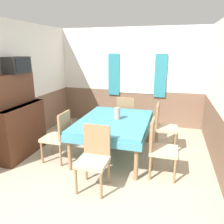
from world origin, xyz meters
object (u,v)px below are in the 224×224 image
at_px(tv, 17,65).
at_px(chair_right_far, 163,125).
at_px(dining_table, 114,124).
at_px(chair_head_near, 94,155).
at_px(sideboard, 18,121).
at_px(chair_right_near, 160,146).
at_px(chair_head_window, 126,114).
at_px(vase, 117,113).
at_px(chair_left_near, 59,135).

bearing_deg(tv, chair_right_far, 18.47).
bearing_deg(dining_table, tv, -168.59).
relative_size(chair_head_near, chair_right_far, 1.00).
bearing_deg(sideboard, chair_right_far, 21.19).
bearing_deg(chair_head_near, chair_right_near, -147.11).
relative_size(chair_head_window, tv, 1.93).
bearing_deg(sideboard, chair_head_window, 42.33).
bearing_deg(vase, dining_table, -137.61).
distance_m(chair_right_far, vase, 1.05).
relative_size(chair_right_far, tv, 1.93).
bearing_deg(chair_right_far, dining_table, -59.32).
bearing_deg(chair_head_window, chair_head_near, -90.00).
height_order(chair_left_near, chair_head_near, same).
bearing_deg(dining_table, vase, 42.39).
height_order(chair_right_near, chair_right_far, same).
bearing_deg(chair_right_near, sideboard, -90.61).
bearing_deg(chair_head_near, chair_head_window, -90.00).
xyz_separation_m(dining_table, sideboard, (-1.80, -0.51, 0.07)).
height_order(chair_head_near, vase, chair_head_near).
distance_m(sideboard, vase, 1.94).
bearing_deg(chair_left_near, dining_table, -59.32).
relative_size(sideboard, vase, 6.95).
relative_size(tv, vase, 2.16).
distance_m(dining_table, chair_right_far, 1.07).
height_order(tv, vase, tv).
height_order(chair_right_near, tv, tv).
relative_size(chair_left_near, chair_right_near, 1.00).
bearing_deg(tv, chair_right_near, -3.80).
xyz_separation_m(chair_right_far, vase, (-0.87, -0.50, 0.32)).
xyz_separation_m(chair_head_near, vase, (0.05, 1.17, 0.32)).
bearing_deg(chair_right_far, chair_right_near, 0.00).
bearing_deg(tv, vase, 12.42).
bearing_deg(chair_right_near, chair_head_window, -151.39).
relative_size(dining_table, chair_left_near, 1.87).
bearing_deg(chair_left_near, chair_right_far, -59.32).
relative_size(chair_head_window, sideboard, 0.60).
bearing_deg(chair_right_far, chair_head_near, -28.61).
bearing_deg(chair_right_far, sideboard, -68.81).
bearing_deg(chair_right_far, chair_left_near, -59.32).
xyz_separation_m(chair_head_window, tv, (-1.79, -1.49, 1.24)).
bearing_deg(tv, chair_head_window, 39.80).
bearing_deg(chair_head_window, sideboard, -137.67).
height_order(chair_left_near, sideboard, sideboard).
distance_m(dining_table, sideboard, 1.88).
bearing_deg(dining_table, chair_right_far, 30.68).
distance_m(sideboard, tv, 1.07).
distance_m(chair_left_near, tv, 1.53).
relative_size(chair_right_near, sideboard, 0.60).
bearing_deg(chair_head_window, dining_table, -90.00).
bearing_deg(sideboard, dining_table, 15.85).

